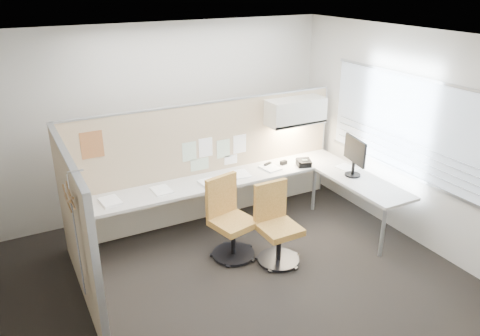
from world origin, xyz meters
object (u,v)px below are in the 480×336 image
phone (303,163)px  chair_left (229,221)px  chair_right (276,226)px  desk (247,186)px  monitor (355,155)px

phone → chair_left: bearing=-141.4°
chair_right → phone: size_ratio=3.94×
desk → chair_right: size_ratio=3.94×
chair_left → phone: (1.55, 0.60, 0.29)m
desk → chair_left: bearing=-134.0°
desk → chair_left: size_ratio=3.82×
chair_left → chair_right: (0.47, -0.38, -0.02)m
chair_right → phone: bearing=41.4°
chair_right → monitor: (1.49, 0.34, 0.58)m
monitor → phone: size_ratio=2.19×
monitor → phone: bearing=44.1°
desk → phone: (0.96, -0.02, 0.18)m
monitor → desk: bearing=75.9°
desk → chair_right: 1.01m
monitor → phone: 0.80m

